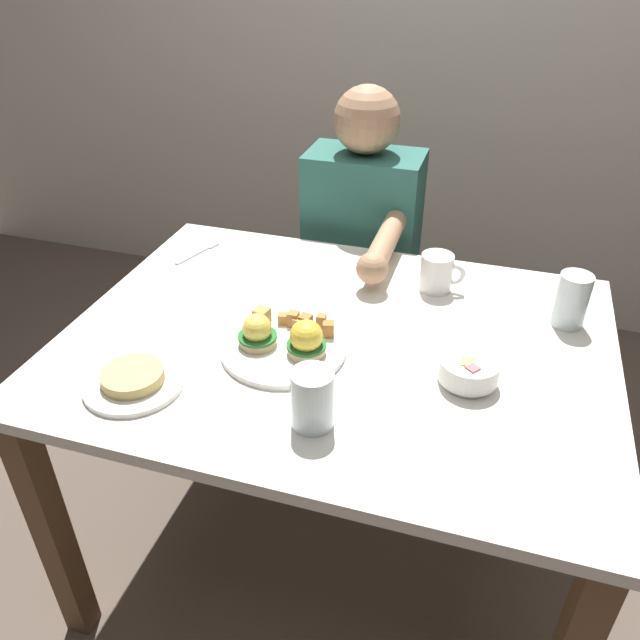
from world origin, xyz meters
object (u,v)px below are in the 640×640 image
object	(u,v)px
side_plate	(133,380)
diner_person	(361,251)
eggs_benedict_plate	(285,342)
coffee_mug	(437,271)
dining_table	(336,375)
water_glass_far	(571,304)
fork	(200,252)
water_glass_near	(312,401)
fruit_bowl	(469,370)

from	to	relation	value
side_plate	diner_person	xyz separation A→B (m)	(0.25, 0.88, -0.10)
eggs_benedict_plate	side_plate	bearing A→B (deg)	-141.33
eggs_benedict_plate	coffee_mug	size ratio (longest dim) A/B	2.42
dining_table	eggs_benedict_plate	bearing A→B (deg)	-138.33
coffee_mug	water_glass_far	distance (m)	0.32
dining_table	water_glass_far	bearing A→B (deg)	23.25
fork	side_plate	distance (m)	0.58
side_plate	water_glass_far	bearing A→B (deg)	30.61
dining_table	eggs_benedict_plate	size ratio (longest dim) A/B	4.44
water_glass_near	water_glass_far	world-z (taller)	water_glass_far
fork	water_glass_far	bearing A→B (deg)	-4.51
coffee_mug	fruit_bowl	bearing A→B (deg)	-71.78
coffee_mug	water_glass_far	size ratio (longest dim) A/B	0.88
eggs_benedict_plate	diner_person	distance (m)	0.69
coffee_mug	fork	size ratio (longest dim) A/B	0.73
fruit_bowl	water_glass_far	size ratio (longest dim) A/B	0.94
fruit_bowl	fork	xyz separation A→B (m)	(-0.77, 0.36, -0.03)
dining_table	eggs_benedict_plate	world-z (taller)	eggs_benedict_plate
dining_table	coffee_mug	bearing A→B (deg)	57.21
eggs_benedict_plate	water_glass_near	world-z (taller)	water_glass_near
fork	water_glass_far	xyz separation A→B (m)	(0.97, -0.08, 0.05)
fork	side_plate	size ratio (longest dim) A/B	0.76
coffee_mug	water_glass_near	size ratio (longest dim) A/B	0.95
coffee_mug	fork	distance (m)	0.66
dining_table	diner_person	size ratio (longest dim) A/B	1.05
coffee_mug	diner_person	world-z (taller)	diner_person
side_plate	diner_person	bearing A→B (deg)	74.19
eggs_benedict_plate	coffee_mug	xyz separation A→B (m)	(0.27, 0.36, 0.02)
dining_table	water_glass_far	world-z (taller)	water_glass_far
coffee_mug	water_glass_near	xyz separation A→B (m)	(-0.15, -0.56, 0.00)
dining_table	fruit_bowl	distance (m)	0.33
water_glass_far	diner_person	world-z (taller)	diner_person
fork	water_glass_near	bearing A→B (deg)	-47.97
fork	coffee_mug	bearing A→B (deg)	-0.70
eggs_benedict_plate	water_glass_near	size ratio (longest dim) A/B	2.30
dining_table	side_plate	distance (m)	0.46
coffee_mug	diner_person	xyz separation A→B (m)	(-0.27, 0.32, -0.14)
coffee_mug	side_plate	bearing A→B (deg)	-132.91
eggs_benedict_plate	side_plate	xyz separation A→B (m)	(-0.25, -0.20, -0.01)
fork	side_plate	world-z (taller)	side_plate
diner_person	eggs_benedict_plate	bearing A→B (deg)	-90.06
coffee_mug	water_glass_near	world-z (taller)	water_glass_near
fruit_bowl	water_glass_far	distance (m)	0.34
diner_person	coffee_mug	bearing A→B (deg)	-50.01
coffee_mug	water_glass_near	distance (m)	0.58
coffee_mug	water_glass_far	xyz separation A→B (m)	(0.31, -0.07, 0.00)
water_glass_far	dining_table	bearing A→B (deg)	-156.75
eggs_benedict_plate	side_plate	world-z (taller)	eggs_benedict_plate
side_plate	diner_person	distance (m)	0.92
coffee_mug	fork	world-z (taller)	coffee_mug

